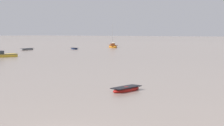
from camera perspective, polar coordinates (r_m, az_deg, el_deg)
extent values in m
ellipsoid|color=gray|center=(100.37, -13.25, 2.09)|extent=(1.68, 4.40, 0.69)
cube|color=#33383F|center=(100.36, -13.25, 2.26)|extent=(1.63, 4.06, 0.09)
cube|color=#33383F|center=(100.37, -13.25, 2.20)|extent=(1.35, 0.33, 0.07)
ellipsoid|color=navy|center=(102.85, -5.98, 2.25)|extent=(3.88, 2.87, 0.59)
cube|color=black|center=(102.84, -5.98, 2.39)|extent=(3.61, 2.70, 0.08)
cube|color=black|center=(102.84, -5.98, 2.34)|extent=(0.74, 1.12, 0.06)
ellipsoid|color=red|center=(29.77, 2.27, -4.22)|extent=(1.51, 3.26, 0.50)
cube|color=black|center=(29.74, 2.28, -3.82)|extent=(1.45, 3.01, 0.07)
cube|color=black|center=(29.75, 2.27, -3.96)|extent=(0.98, 0.33, 0.05)
ellipsoid|color=orange|center=(113.99, 0.13, 2.59)|extent=(6.53, 6.59, 1.22)
cube|color=brown|center=(113.98, 0.13, 2.83)|extent=(5.63, 5.68, 0.12)
cube|color=brown|center=(114.31, 0.09, 3.01)|extent=(2.06, 2.07, 0.44)
cylinder|color=#B7BABF|center=(114.53, 0.06, 4.58)|extent=(0.12, 0.12, 6.71)
cylinder|color=beige|center=(113.08, 0.22, 3.22)|extent=(2.90, 2.95, 0.24)
cube|color=gold|center=(73.27, -16.46, 1.07)|extent=(3.16, 4.54, 0.82)
cube|color=#33383F|center=(73.23, -16.51, 1.31)|extent=(3.22, 4.64, 0.09)
cube|color=#33383F|center=(72.91, -17.22, 1.61)|extent=(1.58, 1.42, 0.64)
cube|color=black|center=(73.95, -14.97, 1.24)|extent=(0.40, 0.36, 0.59)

